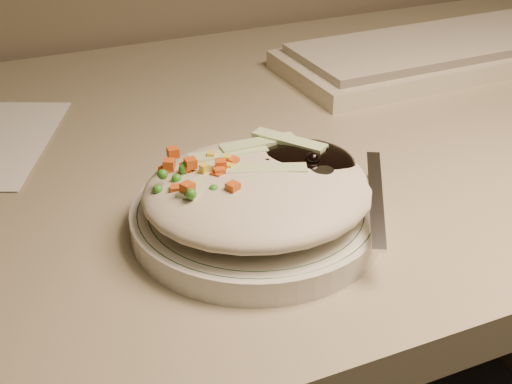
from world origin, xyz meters
name	(u,v)px	position (x,y,z in m)	size (l,w,h in m)	color
desk	(254,282)	(0.00, 1.38, 0.54)	(1.40, 0.70, 0.74)	gray
plate	(256,219)	(-0.07, 1.21, 0.75)	(0.21, 0.21, 0.02)	silver
plate_rim	(256,209)	(-0.07, 1.21, 0.76)	(0.20, 0.20, 0.00)	#144723
meal	(261,185)	(-0.07, 1.21, 0.78)	(0.21, 0.19, 0.05)	beige
keyboard	(457,50)	(0.35, 1.48, 0.76)	(0.49, 0.18, 0.03)	beige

